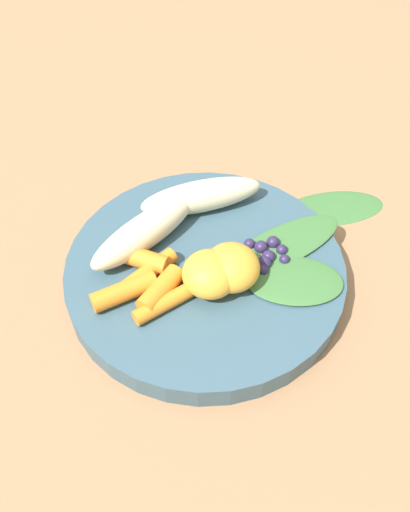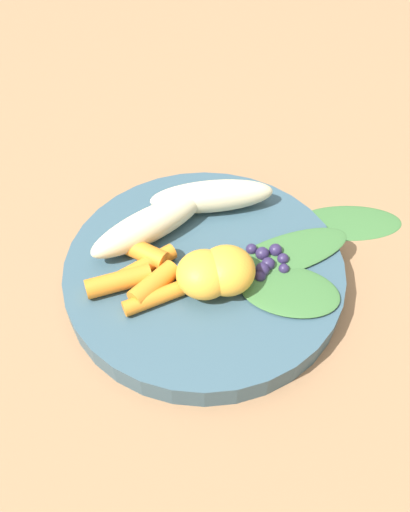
% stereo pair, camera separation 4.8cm
% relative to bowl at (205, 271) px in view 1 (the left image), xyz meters
% --- Properties ---
extents(ground_plane, '(2.40, 2.40, 0.00)m').
position_rel_bowl_xyz_m(ground_plane, '(0.00, 0.00, -0.01)').
color(ground_plane, '#99704C').
extents(bowl, '(0.27, 0.27, 0.03)m').
position_rel_bowl_xyz_m(bowl, '(0.00, 0.00, 0.00)').
color(bowl, '#385666').
rests_on(bowl, ground_plane).
extents(banana_peeled_left, '(0.12, 0.10, 0.03)m').
position_rel_bowl_xyz_m(banana_peeled_left, '(0.05, -0.03, 0.03)').
color(banana_peeled_left, beige).
rests_on(banana_peeled_left, bowl).
extents(banana_peeled_right, '(0.13, 0.05, 0.03)m').
position_rel_bowl_xyz_m(banana_peeled_right, '(-0.01, -0.08, 0.03)').
color(banana_peeled_right, beige).
rests_on(banana_peeled_right, bowl).
extents(orange_segment_near, '(0.05, 0.05, 0.04)m').
position_rel_bowl_xyz_m(orange_segment_near, '(-0.02, 0.03, 0.03)').
color(orange_segment_near, '#F4A833').
rests_on(orange_segment_near, bowl).
extents(orange_segment_far, '(0.05, 0.05, 0.04)m').
position_rel_bowl_xyz_m(orange_segment_far, '(-0.00, 0.03, 0.03)').
color(orange_segment_far, '#F4A833').
rests_on(orange_segment_far, bowl).
extents(carrot_front, '(0.05, 0.04, 0.02)m').
position_rel_bowl_xyz_m(carrot_front, '(0.06, -0.01, 0.02)').
color(carrot_front, orange).
rests_on(carrot_front, bowl).
extents(carrot_mid_left, '(0.06, 0.05, 0.02)m').
position_rel_bowl_xyz_m(carrot_mid_left, '(0.06, 0.01, 0.02)').
color(carrot_mid_left, orange).
rests_on(carrot_mid_left, bowl).
extents(carrot_mid_right, '(0.06, 0.04, 0.02)m').
position_rel_bowl_xyz_m(carrot_mid_right, '(0.08, 0.03, 0.02)').
color(carrot_mid_right, orange).
rests_on(carrot_mid_right, bowl).
extents(carrot_rear, '(0.05, 0.05, 0.02)m').
position_rel_bowl_xyz_m(carrot_rear, '(0.05, 0.03, 0.02)').
color(carrot_rear, orange).
rests_on(carrot_rear, bowl).
extents(carrot_small, '(0.06, 0.04, 0.01)m').
position_rel_bowl_xyz_m(carrot_small, '(0.05, 0.05, 0.02)').
color(carrot_small, orange).
rests_on(carrot_small, bowl).
extents(blueberry_pile, '(0.04, 0.04, 0.01)m').
position_rel_bowl_xyz_m(blueberry_pile, '(-0.06, 0.00, 0.02)').
color(blueberry_pile, '#2D234C').
rests_on(blueberry_pile, bowl).
extents(kale_leaf_left, '(0.10, 0.08, 0.00)m').
position_rel_bowl_xyz_m(kale_leaf_left, '(-0.08, 0.04, 0.02)').
color(kale_leaf_left, '#3D7038').
rests_on(kale_leaf_left, bowl).
extents(kale_leaf_right, '(0.14, 0.10, 0.00)m').
position_rel_bowl_xyz_m(kale_leaf_right, '(-0.08, -0.01, 0.02)').
color(kale_leaf_right, '#3D7038').
rests_on(kale_leaf_right, bowl).
extents(kale_leaf_stray, '(0.12, 0.06, 0.01)m').
position_rel_bowl_xyz_m(kale_leaf_stray, '(-0.16, -0.08, -0.01)').
color(kale_leaf_stray, '#3D7038').
rests_on(kale_leaf_stray, ground_plane).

